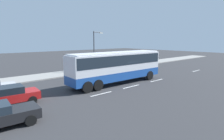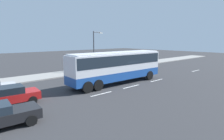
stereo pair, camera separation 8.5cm
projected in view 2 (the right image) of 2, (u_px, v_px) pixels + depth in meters
name	position (u px, v px, depth m)	size (l,w,h in m)	color
ground_plane	(128.00, 81.00, 22.34)	(120.00, 120.00, 0.00)	#333335
sidewalk_curb	(85.00, 71.00, 29.04)	(80.00, 4.00, 0.15)	gray
lane_centreline	(117.00, 90.00, 18.36)	(34.53, 0.16, 0.01)	white
coach_bus	(117.00, 64.00, 20.92)	(11.83, 2.96, 3.53)	#1E4C9E
car_red_compact	(8.00, 95.00, 14.05)	(4.33, 2.12, 1.45)	#B21919
pedestrian_near_curb	(103.00, 62.00, 31.51)	(0.32, 0.32, 1.62)	black
street_lamp	(95.00, 48.00, 28.16)	(1.71, 0.24, 5.98)	#47474C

